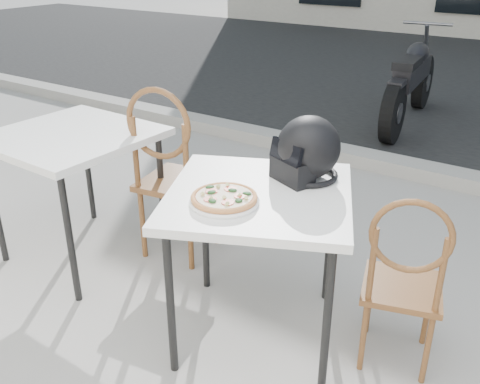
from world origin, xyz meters
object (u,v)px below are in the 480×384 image
Objects in this scene: helmet at (307,151)px; cafe_chair_side at (170,165)px; cafe_chair_main at (405,274)px; plate at (224,202)px; cafe_table_main at (259,206)px; cafe_table_side at (72,145)px; motorcycle at (411,83)px; pizza at (224,197)px.

cafe_chair_side is (-0.94, 0.07, -0.31)m from helmet.
plate is at bearing 8.55° from cafe_chair_main.
cafe_table_side is (-1.33, 0.03, 0.03)m from cafe_table_main.
cafe_chair_main is at bearing 164.03° from cafe_chair_side.
cafe_chair_main is at bearing 24.73° from plate.
plate is 0.85× the size of helmet.
motorcycle reaches higher than plate.
cafe_table_side is 0.43× the size of motorcycle.
pizza is 0.33× the size of cafe_chair_side.
cafe_table_side is 4.03m from motorcycle.
plate is 0.92× the size of pizza.
cafe_table_main is 0.91m from cafe_chair_side.
helmet is at bearing -27.78° from cafe_chair_main.
plate is 0.16× the size of motorcycle.
cafe_chair_side is (-0.77, 0.52, -0.18)m from plate.
motorcycle is at bearing 97.38° from cafe_table_main.
pizza is 0.18× the size of motorcycle.
cafe_chair_side is 3.64m from motorcycle.
pizza is at bearing -9.68° from cafe_table_side.
plate is 0.37× the size of cafe_chair_main.
helmet is at bearing 70.38° from plate.
cafe_chair_side is at bearing 146.01° from pizza.
cafe_chair_main reaches higher than pizza.
cafe_table_main is 4.00m from motorcycle.
helmet is 0.19× the size of motorcycle.
plate is at bearing 136.97° from cafe_chair_side.
pizza is 0.42× the size of cafe_table_side.
pizza is at bearing 91.33° from plate.
cafe_chair_side is (-1.51, 0.18, 0.12)m from cafe_chair_main.
cafe_table_side is at bearing 170.32° from pizza.
cafe_table_main is 0.98× the size of cafe_chair_side.
cafe_chair_side is at bearing 31.59° from cafe_table_side.
helmet is 0.99m from cafe_chair_side.
cafe_table_side is 0.60m from cafe_chair_side.
motorcycle is (-1.19, 3.81, -0.06)m from cafe_chair_main.
plate is 0.30× the size of cafe_chair_side.
cafe_chair_side reaches higher than cafe_table_main.
cafe_chair_main is at bearing 12.52° from cafe_table_main.
helmet is (0.16, 0.46, 0.11)m from pizza.
cafe_table_side is at bearing -147.82° from helmet.
cafe_chair_side is (-0.84, 0.33, -0.10)m from cafe_table_main.
pizza is (-0.06, -0.19, 0.10)m from cafe_table_main.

